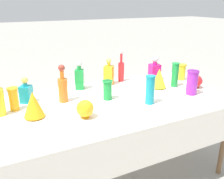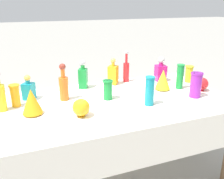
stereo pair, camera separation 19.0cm
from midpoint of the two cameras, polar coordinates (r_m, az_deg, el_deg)
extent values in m
plane|color=gray|center=(2.52, 2.28, -18.82)|extent=(40.00, 40.00, 0.00)
cube|color=white|center=(2.14, 2.54, -2.95)|extent=(2.05, 1.08, 0.03)
cube|color=white|center=(1.77, 9.76, -13.43)|extent=(2.05, 0.01, 0.31)
cylinder|color=brown|center=(2.55, -21.70, -10.00)|extent=(0.04, 0.04, 0.73)
cylinder|color=brown|center=(3.08, 15.06, -4.08)|extent=(0.04, 0.04, 0.73)
cylinder|color=orange|center=(2.14, -8.47, 0.11)|extent=(0.08, 0.08, 0.20)
cylinder|color=orange|center=(2.09, -8.66, 3.68)|extent=(0.03, 0.03, 0.08)
sphere|color=maroon|center=(2.08, -8.73, 5.14)|extent=(0.05, 0.05, 0.05)
cylinder|color=red|center=(2.62, 5.33, 3.89)|extent=(0.06, 0.06, 0.20)
cylinder|color=red|center=(2.59, 5.43, 7.09)|extent=(0.02, 0.02, 0.10)
sphere|color=#B2B2B7|center=(2.57, 5.48, 8.45)|extent=(0.04, 0.04, 0.04)
cylinder|color=yellow|center=(2.05, -21.79, -1.89)|extent=(0.08, 0.08, 0.21)
cube|color=#C61972|center=(2.71, 13.00, 3.65)|extent=(0.11, 0.11, 0.17)
cylinder|color=#C61972|center=(2.68, 13.17, 5.76)|extent=(0.04, 0.04, 0.04)
sphere|color=#B2B2B7|center=(2.67, 13.23, 6.58)|extent=(0.07, 0.07, 0.07)
cube|color=teal|center=(2.22, -16.20, -0.45)|extent=(0.12, 0.12, 0.14)
cylinder|color=teal|center=(2.20, -16.42, 1.72)|extent=(0.04, 0.04, 0.03)
sphere|color=gold|center=(2.19, -16.50, 2.54)|extent=(0.05, 0.05, 0.05)
cube|color=#198C38|center=(2.42, -4.39, 2.49)|extent=(0.11, 0.11, 0.19)
cylinder|color=#198C38|center=(2.39, -4.47, 5.16)|extent=(0.04, 0.04, 0.04)
sphere|color=#B2B2B7|center=(2.38, -4.49, 6.04)|extent=(0.05, 0.05, 0.05)
cube|color=orange|center=(2.53, 2.40, 3.28)|extent=(0.12, 0.12, 0.19)
cylinder|color=orange|center=(2.50, 2.44, 5.81)|extent=(0.03, 0.03, 0.04)
sphere|color=gold|center=(2.49, 2.45, 6.60)|extent=(0.05, 0.05, 0.05)
cylinder|color=yellow|center=(2.75, 19.08, 3.36)|extent=(0.07, 0.07, 0.17)
cylinder|color=yellow|center=(2.73, 19.27, 4.98)|extent=(0.09, 0.09, 0.01)
cylinder|color=#198C38|center=(2.13, 1.60, -0.14)|extent=(0.08, 0.08, 0.17)
cylinder|color=#198C38|center=(2.11, 1.62, 1.88)|extent=(0.09, 0.09, 0.01)
cylinder|color=orange|center=(2.10, -18.89, -1.37)|extent=(0.07, 0.07, 0.18)
cylinder|color=orange|center=(2.07, -19.14, 0.82)|extent=(0.08, 0.08, 0.01)
cylinder|color=teal|center=(2.04, 11.25, -0.39)|extent=(0.07, 0.07, 0.24)
cylinder|color=teal|center=(2.00, 11.47, 2.67)|extent=(0.08, 0.08, 0.01)
cylinder|color=#198C38|center=(2.50, 17.39, 2.80)|extent=(0.07, 0.07, 0.24)
cylinder|color=#198C38|center=(2.47, 17.66, 5.32)|extent=(0.07, 0.07, 0.01)
cylinder|color=purple|center=(2.33, 20.86, 0.92)|extent=(0.10, 0.10, 0.22)
cylinder|color=purple|center=(2.30, 21.17, 3.40)|extent=(0.11, 0.11, 0.01)
cylinder|color=orange|center=(1.94, -14.94, -5.37)|extent=(0.09, 0.09, 0.01)
cone|color=orange|center=(1.90, -15.20, -2.65)|extent=(0.15, 0.15, 0.19)
cylinder|color=yellow|center=(2.46, 13.60, 0.07)|extent=(0.07, 0.07, 0.01)
cone|color=yellow|center=(2.43, 13.78, 2.24)|extent=(0.14, 0.14, 0.18)
cylinder|color=red|center=(2.55, 21.73, -0.15)|extent=(0.05, 0.05, 0.01)
sphere|color=red|center=(2.53, 21.90, 1.20)|extent=(0.12, 0.12, 0.12)
cylinder|color=orange|center=(1.85, -4.07, -6.10)|extent=(0.06, 0.06, 0.01)
sphere|color=orange|center=(1.82, -4.12, -4.17)|extent=(0.13, 0.13, 0.13)
cube|color=white|center=(1.67, 1.72, -8.30)|extent=(0.06, 0.02, 0.05)
cube|color=tan|center=(3.37, -10.30, -5.16)|extent=(0.48, 0.46, 0.34)
cube|color=tan|center=(3.41, -10.94, -1.08)|extent=(0.41, 0.10, 0.09)
cube|color=tan|center=(3.61, -2.37, -3.96)|extent=(0.57, 0.53, 0.25)
cube|color=tan|center=(3.66, -2.99, -0.94)|extent=(0.41, 0.22, 0.09)
camera|label=1|loc=(0.09, -87.41, 0.92)|focal=40.00mm
camera|label=2|loc=(0.09, 92.59, -0.92)|focal=40.00mm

